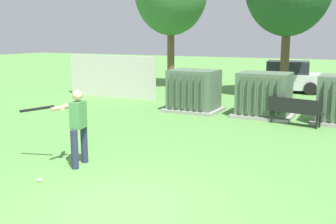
{
  "coord_description": "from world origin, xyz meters",
  "views": [
    {
      "loc": [
        3.65,
        -5.5,
        2.93
      ],
      "look_at": [
        -0.82,
        3.5,
        1.0
      ],
      "focal_mm": 42.7,
      "sensor_mm": 36.0,
      "label": 1
    }
  ],
  "objects_px": {
    "transformer_west": "(194,91)",
    "batter": "(76,124)",
    "sports_ball": "(39,180)",
    "transformer_mid_west": "(264,95)",
    "park_bench": "(295,109)",
    "parked_car_leftmost": "(285,77)"
  },
  "relations": [
    {
      "from": "park_bench",
      "to": "sports_ball",
      "type": "height_order",
      "value": "park_bench"
    },
    {
      "from": "batter",
      "to": "sports_ball",
      "type": "xyz_separation_m",
      "value": [
        -0.01,
        -1.21,
        -0.93
      ]
    },
    {
      "from": "transformer_mid_west",
      "to": "sports_ball",
      "type": "height_order",
      "value": "transformer_mid_west"
    },
    {
      "from": "transformer_west",
      "to": "parked_car_leftmost",
      "type": "bearing_deg",
      "value": 73.37
    },
    {
      "from": "transformer_mid_west",
      "to": "batter",
      "type": "distance_m",
      "value": 7.89
    },
    {
      "from": "transformer_west",
      "to": "parked_car_leftmost",
      "type": "xyz_separation_m",
      "value": [
        2.17,
        7.28,
        -0.04
      ]
    },
    {
      "from": "transformer_west",
      "to": "batter",
      "type": "relative_size",
      "value": 1.21
    },
    {
      "from": "park_bench",
      "to": "parked_car_leftmost",
      "type": "bearing_deg",
      "value": 102.43
    },
    {
      "from": "park_bench",
      "to": "parked_car_leftmost",
      "type": "height_order",
      "value": "parked_car_leftmost"
    },
    {
      "from": "batter",
      "to": "sports_ball",
      "type": "height_order",
      "value": "batter"
    },
    {
      "from": "transformer_west",
      "to": "sports_ball",
      "type": "bearing_deg",
      "value": -88.53
    },
    {
      "from": "batter",
      "to": "parked_car_leftmost",
      "type": "distance_m",
      "value": 14.79
    },
    {
      "from": "batter",
      "to": "sports_ball",
      "type": "distance_m",
      "value": 1.53
    },
    {
      "from": "transformer_mid_west",
      "to": "batter",
      "type": "relative_size",
      "value": 1.21
    },
    {
      "from": "park_bench",
      "to": "parked_car_leftmost",
      "type": "distance_m",
      "value": 8.37
    },
    {
      "from": "transformer_west",
      "to": "sports_ball",
      "type": "xyz_separation_m",
      "value": [
        0.22,
        -8.59,
        -0.74
      ]
    },
    {
      "from": "park_bench",
      "to": "transformer_west",
      "type": "bearing_deg",
      "value": 167.27
    },
    {
      "from": "transformer_mid_west",
      "to": "park_bench",
      "type": "distance_m",
      "value": 1.62
    },
    {
      "from": "batter",
      "to": "sports_ball",
      "type": "bearing_deg",
      "value": -90.25
    },
    {
      "from": "transformer_west",
      "to": "transformer_mid_west",
      "type": "distance_m",
      "value": 2.73
    },
    {
      "from": "park_bench",
      "to": "sports_ball",
      "type": "relative_size",
      "value": 20.49
    },
    {
      "from": "park_bench",
      "to": "transformer_mid_west",
      "type": "bearing_deg",
      "value": 141.38
    }
  ]
}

